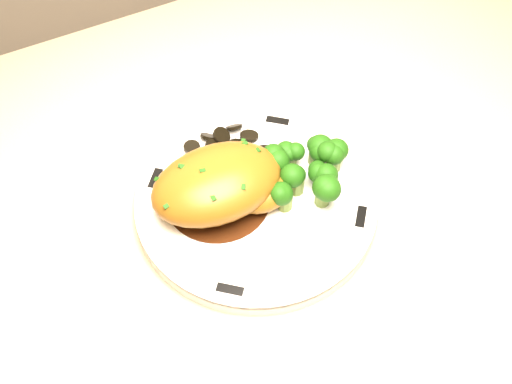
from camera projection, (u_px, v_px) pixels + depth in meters
name	position (u px, v px, depth m)	size (l,w,h in m)	color
counter	(329.00, 297.00, 1.15)	(2.20, 0.73, 1.07)	brown
plate	(256.00, 202.00, 0.68)	(0.26, 0.26, 0.02)	white
rim_accent_0	(278.00, 121.00, 0.74)	(0.03, 0.01, 0.00)	black
rim_accent_1	(155.00, 178.00, 0.69)	(0.03, 0.01, 0.00)	black
rim_accent_2	(230.00, 290.00, 0.61)	(0.03, 0.01, 0.00)	black
rim_accent_3	(361.00, 217.00, 0.66)	(0.03, 0.01, 0.00)	black
gravy_pool	(218.00, 199.00, 0.67)	(0.11, 0.11, 0.00)	#331609
chicken_breast	(222.00, 184.00, 0.65)	(0.14, 0.10, 0.05)	#915B19
mushroom_pile	(230.00, 149.00, 0.71)	(0.08, 0.06, 0.02)	black
broccoli_florets	(306.00, 170.00, 0.67)	(0.09, 0.09, 0.04)	olive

